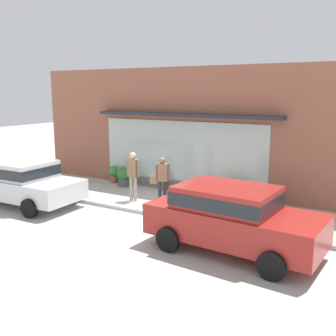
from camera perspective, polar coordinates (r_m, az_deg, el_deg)
ground_plane at (r=12.86m, az=-3.84°, el=-6.25°), size 60.00×60.00×0.00m
curb_strip at (r=12.69m, az=-4.35°, el=-6.22°), size 14.00×0.24×0.12m
storefront at (r=15.09m, az=2.83°, el=5.37°), size 14.00×0.81×4.74m
fire_hydrant at (r=12.73m, az=1.51°, el=-4.50°), size 0.38×0.35×0.81m
pedestrian_with_handbag at (r=13.37m, az=-0.92°, el=-1.31°), size 0.61×0.45×1.64m
pedestrian_passerby at (r=13.80m, az=-5.13°, el=-0.61°), size 0.50×0.23×1.75m
parked_car_silver at (r=14.28m, az=-20.64°, el=-1.63°), size 4.22×2.11×1.51m
parked_car_red at (r=9.61m, az=9.24°, el=-6.79°), size 4.30×2.27×1.60m
potted_plant_window_right at (r=13.85m, az=8.88°, el=-3.09°), size 0.60×0.60×0.85m
potted_plant_low_front at (r=14.36m, az=5.26°, el=-3.07°), size 0.40×0.40×0.60m
potted_plant_corner_tall at (r=13.31m, az=14.89°, el=-3.77°), size 0.55×0.55×0.88m
potted_plant_near_hydrant at (r=16.82m, az=-7.92°, el=-0.75°), size 0.44×0.44×0.71m
potted_plant_window_left at (r=16.08m, az=-6.45°, el=-1.12°), size 0.60×0.60×0.82m
potted_plant_doorstep at (r=15.47m, az=-0.66°, el=-1.64°), size 0.43×0.43×0.76m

